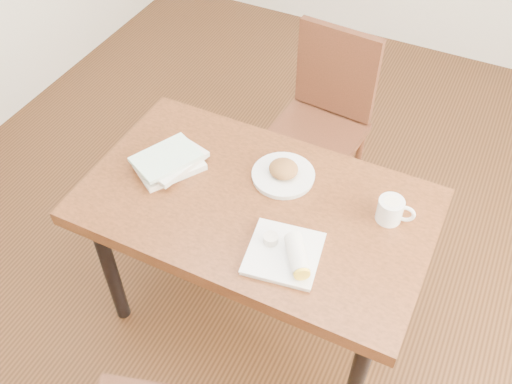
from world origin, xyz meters
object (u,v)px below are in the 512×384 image
at_px(plate_burrito, 288,254).
at_px(book_stack, 170,162).
at_px(table, 256,216).
at_px(plate_scone, 283,173).
at_px(coffee_mug, 391,210).
at_px(chair_far, 323,114).

bearing_deg(plate_burrito, book_stack, 161.25).
bearing_deg(table, book_stack, 178.14).
bearing_deg(book_stack, plate_scone, 19.24).
distance_m(plate_scone, coffee_mug, 0.42).
relative_size(table, plate_scone, 5.33).
height_order(chair_far, plate_burrito, chair_far).
bearing_deg(table, plate_burrito, -41.72).
relative_size(coffee_mug, book_stack, 0.46).
bearing_deg(plate_scone, chair_far, 96.61).
relative_size(plate_scone, plate_burrito, 0.87).
xyz_separation_m(coffee_mug, plate_burrito, (-0.25, -0.32, -0.02)).
distance_m(chair_far, plate_burrito, 1.05).
distance_m(plate_burrito, book_stack, 0.61).
distance_m(plate_scone, book_stack, 0.44).
height_order(chair_far, plate_scone, chair_far).
relative_size(chair_far, plate_burrito, 3.47).
height_order(plate_scone, book_stack, plate_scone).
bearing_deg(plate_burrito, plate_scone, 116.31).
distance_m(coffee_mug, plate_burrito, 0.41).
relative_size(table, plate_burrito, 4.65).
relative_size(plate_scone, coffee_mug, 1.77).
distance_m(table, coffee_mug, 0.50).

